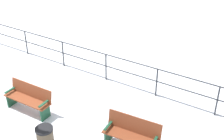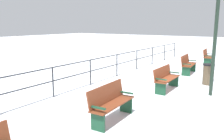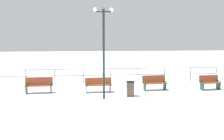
{
  "view_description": "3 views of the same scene",
  "coord_description": "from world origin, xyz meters",
  "px_view_note": "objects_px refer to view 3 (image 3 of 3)",
  "views": [
    {
      "loc": [
        5.59,
        6.6,
        6.13
      ],
      "look_at": [
        -2.27,
        1.67,
        0.89
      ],
      "focal_mm": 50.08,
      "sensor_mm": 36.0,
      "label": 1
    },
    {
      "loc": [
        3.32,
        -8.55,
        2.56
      ],
      "look_at": [
        -1.92,
        -0.82,
        0.71
      ],
      "focal_mm": 37.8,
      "sensor_mm": 36.0,
      "label": 2
    },
    {
      "loc": [
        14.22,
        -0.43,
        3.45
      ],
      "look_at": [
        -1.46,
        0.99,
        1.17
      ],
      "focal_mm": 37.38,
      "sensor_mm": 36.0,
      "label": 3
    }
  ],
  "objects_px": {
    "bench_second": "(39,85)",
    "lamppost_middle": "(104,43)",
    "bench_fifth": "(210,82)",
    "bench_third": "(98,85)",
    "trash_bin": "(130,89)",
    "bench_fourth": "(154,83)"
  },
  "relations": [
    {
      "from": "bench_third",
      "to": "lamppost_middle",
      "type": "height_order",
      "value": "lamppost_middle"
    },
    {
      "from": "lamppost_middle",
      "to": "bench_second",
      "type": "bearing_deg",
      "value": -114.02
    },
    {
      "from": "bench_second",
      "to": "bench_fifth",
      "type": "xyz_separation_m",
      "value": [
        0.07,
        10.86,
        -0.03
      ]
    },
    {
      "from": "bench_third",
      "to": "lamppost_middle",
      "type": "relative_size",
      "value": 0.33
    },
    {
      "from": "lamppost_middle",
      "to": "bench_fourth",
      "type": "bearing_deg",
      "value": 118.8
    },
    {
      "from": "bench_fourth",
      "to": "bench_fifth",
      "type": "xyz_separation_m",
      "value": [
        0.19,
        3.62,
        -0.02
      ]
    },
    {
      "from": "bench_fourth",
      "to": "lamppost_middle",
      "type": "distance_m",
      "value": 4.64
    },
    {
      "from": "bench_fifth",
      "to": "bench_third",
      "type": "bearing_deg",
      "value": -94.37
    },
    {
      "from": "trash_bin",
      "to": "bench_fifth",
      "type": "bearing_deg",
      "value": 102.72
    },
    {
      "from": "bench_fourth",
      "to": "lamppost_middle",
      "type": "relative_size",
      "value": 0.32
    },
    {
      "from": "bench_third",
      "to": "lamppost_middle",
      "type": "xyz_separation_m",
      "value": [
        1.62,
        0.25,
        2.63
      ]
    },
    {
      "from": "bench_second",
      "to": "bench_third",
      "type": "height_order",
      "value": "bench_second"
    },
    {
      "from": "lamppost_middle",
      "to": "trash_bin",
      "type": "distance_m",
      "value": 3.12
    },
    {
      "from": "bench_third",
      "to": "bench_fifth",
      "type": "height_order",
      "value": "bench_fifth"
    },
    {
      "from": "bench_second",
      "to": "lamppost_middle",
      "type": "bearing_deg",
      "value": 63.01
    },
    {
      "from": "lamppost_middle",
      "to": "trash_bin",
      "type": "height_order",
      "value": "lamppost_middle"
    },
    {
      "from": "bench_fourth",
      "to": "trash_bin",
      "type": "relative_size",
      "value": 1.78
    },
    {
      "from": "bench_fourth",
      "to": "bench_third",
      "type": "bearing_deg",
      "value": -90.83
    },
    {
      "from": "bench_third",
      "to": "trash_bin",
      "type": "relative_size",
      "value": 1.86
    },
    {
      "from": "bench_third",
      "to": "bench_second",
      "type": "bearing_deg",
      "value": -92.81
    },
    {
      "from": "bench_third",
      "to": "trash_bin",
      "type": "xyz_separation_m",
      "value": [
        1.18,
        1.81,
        -0.04
      ]
    },
    {
      "from": "bench_fourth",
      "to": "bench_second",
      "type": "bearing_deg",
      "value": -93.5
    }
  ]
}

